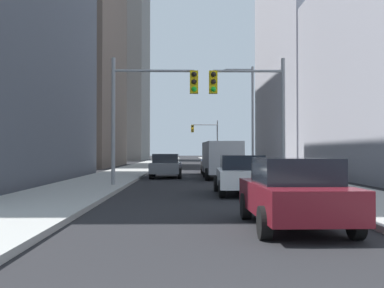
{
  "coord_description": "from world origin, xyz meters",
  "views": [
    {
      "loc": [
        -0.67,
        -2.94,
        1.65
      ],
      "look_at": [
        0.0,
        36.93,
        2.31
      ],
      "focal_mm": 44.02,
      "sensor_mm": 36.0,
      "label": 1
    }
  ],
  "objects_px": {
    "sedan_black": "(214,164)",
    "sedan_blue": "(213,162)",
    "sedan_grey": "(166,166)",
    "traffic_signal_near_right": "(251,101)",
    "traffic_signal_near_left": "(150,100)",
    "cargo_van_silver": "(222,158)",
    "traffic_signal_far_right": "(206,135)",
    "sedan_maroon": "(294,193)",
    "sedan_white": "(241,175)"
  },
  "relations": [
    {
      "from": "sedan_black",
      "to": "sedan_blue",
      "type": "height_order",
      "value": "same"
    },
    {
      "from": "sedan_grey",
      "to": "traffic_signal_near_right",
      "type": "bearing_deg",
      "value": -62.73
    },
    {
      "from": "traffic_signal_near_left",
      "to": "traffic_signal_near_right",
      "type": "relative_size",
      "value": 1.0
    },
    {
      "from": "cargo_van_silver",
      "to": "sedan_blue",
      "type": "bearing_deg",
      "value": 89.13
    },
    {
      "from": "traffic_signal_far_right",
      "to": "sedan_black",
      "type": "bearing_deg",
      "value": -91.46
    },
    {
      "from": "traffic_signal_near_right",
      "to": "traffic_signal_far_right",
      "type": "height_order",
      "value": "same"
    },
    {
      "from": "sedan_maroon",
      "to": "traffic_signal_far_right",
      "type": "bearing_deg",
      "value": 89.33
    },
    {
      "from": "sedan_maroon",
      "to": "sedan_black",
      "type": "bearing_deg",
      "value": 90.3
    },
    {
      "from": "sedan_maroon",
      "to": "sedan_black",
      "type": "distance_m",
      "value": 24.66
    },
    {
      "from": "sedan_white",
      "to": "traffic_signal_near_left",
      "type": "distance_m",
      "value": 6.11
    },
    {
      "from": "sedan_blue",
      "to": "traffic_signal_near_right",
      "type": "height_order",
      "value": "traffic_signal_near_right"
    },
    {
      "from": "sedan_white",
      "to": "sedan_blue",
      "type": "xyz_separation_m",
      "value": [
        0.24,
        21.6,
        0.0
      ]
    },
    {
      "from": "sedan_white",
      "to": "traffic_signal_near_left",
      "type": "relative_size",
      "value": 0.71
    },
    {
      "from": "cargo_van_silver",
      "to": "sedan_white",
      "type": "distance_m",
      "value": 10.51
    },
    {
      "from": "traffic_signal_near_left",
      "to": "sedan_white",
      "type": "bearing_deg",
      "value": -42.91
    },
    {
      "from": "sedan_black",
      "to": "traffic_signal_near_right",
      "type": "relative_size",
      "value": 0.71
    },
    {
      "from": "sedan_black",
      "to": "traffic_signal_far_right",
      "type": "xyz_separation_m",
      "value": [
        0.77,
        30.23,
        3.27
      ]
    },
    {
      "from": "sedan_maroon",
      "to": "sedan_blue",
      "type": "xyz_separation_m",
      "value": [
        0.08,
        29.66,
        0.0
      ]
    },
    {
      "from": "sedan_blue",
      "to": "traffic_signal_near_left",
      "type": "distance_m",
      "value": 18.82
    },
    {
      "from": "sedan_black",
      "to": "sedan_white",
      "type": "bearing_deg",
      "value": -90.09
    },
    {
      "from": "sedan_blue",
      "to": "sedan_black",
      "type": "bearing_deg",
      "value": -92.42
    },
    {
      "from": "sedan_grey",
      "to": "sedan_maroon",
      "type": "bearing_deg",
      "value": -79.92
    },
    {
      "from": "sedan_maroon",
      "to": "sedan_grey",
      "type": "xyz_separation_m",
      "value": [
        -3.52,
        19.82,
        0.0
      ]
    },
    {
      "from": "cargo_van_silver",
      "to": "sedan_white",
      "type": "height_order",
      "value": "cargo_van_silver"
    },
    {
      "from": "sedan_blue",
      "to": "traffic_signal_far_right",
      "type": "distance_m",
      "value": 25.45
    },
    {
      "from": "sedan_white",
      "to": "traffic_signal_near_right",
      "type": "distance_m",
      "value": 4.87
    },
    {
      "from": "sedan_grey",
      "to": "sedan_blue",
      "type": "bearing_deg",
      "value": 69.88
    },
    {
      "from": "sedan_black",
      "to": "traffic_signal_far_right",
      "type": "bearing_deg",
      "value": 88.54
    },
    {
      "from": "sedan_blue",
      "to": "traffic_signal_far_right",
      "type": "bearing_deg",
      "value": 88.73
    },
    {
      "from": "sedan_blue",
      "to": "cargo_van_silver",
      "type": "bearing_deg",
      "value": -90.87
    },
    {
      "from": "sedan_blue",
      "to": "traffic_signal_near_right",
      "type": "distance_m",
      "value": 18.4
    },
    {
      "from": "sedan_white",
      "to": "sedan_black",
      "type": "xyz_separation_m",
      "value": [
        0.03,
        16.61,
        0.0
      ]
    },
    {
      "from": "sedan_maroon",
      "to": "traffic_signal_near_left",
      "type": "xyz_separation_m",
      "value": [
        -3.93,
        11.56,
        3.28
      ]
    },
    {
      "from": "cargo_van_silver",
      "to": "traffic_signal_near_left",
      "type": "relative_size",
      "value": 0.88
    },
    {
      "from": "sedan_maroon",
      "to": "sedan_grey",
      "type": "bearing_deg",
      "value": 100.08
    },
    {
      "from": "sedan_blue",
      "to": "traffic_signal_near_right",
      "type": "xyz_separation_m",
      "value": [
        0.65,
        -18.09,
        3.26
      ]
    },
    {
      "from": "sedan_maroon",
      "to": "sedan_grey",
      "type": "distance_m",
      "value": 20.13
    },
    {
      "from": "sedan_blue",
      "to": "traffic_signal_near_right",
      "type": "relative_size",
      "value": 0.7
    },
    {
      "from": "sedan_white",
      "to": "sedan_blue",
      "type": "relative_size",
      "value": 1.01
    },
    {
      "from": "sedan_white",
      "to": "sedan_grey",
      "type": "bearing_deg",
      "value": 105.97
    },
    {
      "from": "sedan_maroon",
      "to": "sedan_black",
      "type": "relative_size",
      "value": 0.99
    },
    {
      "from": "traffic_signal_far_right",
      "to": "traffic_signal_near_left",
      "type": "bearing_deg",
      "value": -96.02
    },
    {
      "from": "traffic_signal_far_right",
      "to": "traffic_signal_near_right",
      "type": "bearing_deg",
      "value": -89.88
    },
    {
      "from": "cargo_van_silver",
      "to": "sedan_black",
      "type": "distance_m",
      "value": 6.13
    },
    {
      "from": "sedan_grey",
      "to": "sedan_blue",
      "type": "distance_m",
      "value": 10.48
    },
    {
      "from": "cargo_van_silver",
      "to": "sedan_blue",
      "type": "xyz_separation_m",
      "value": [
        0.17,
        11.11,
        -0.52
      ]
    },
    {
      "from": "sedan_maroon",
      "to": "sedan_blue",
      "type": "bearing_deg",
      "value": 89.84
    },
    {
      "from": "sedan_grey",
      "to": "traffic_signal_far_right",
      "type": "xyz_separation_m",
      "value": [
        4.16,
        35.08,
        3.27
      ]
    },
    {
      "from": "sedan_white",
      "to": "sedan_grey",
      "type": "xyz_separation_m",
      "value": [
        -3.37,
        11.76,
        0.0
      ]
    },
    {
      "from": "sedan_blue",
      "to": "traffic_signal_near_right",
      "type": "bearing_deg",
      "value": -87.95
    }
  ]
}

